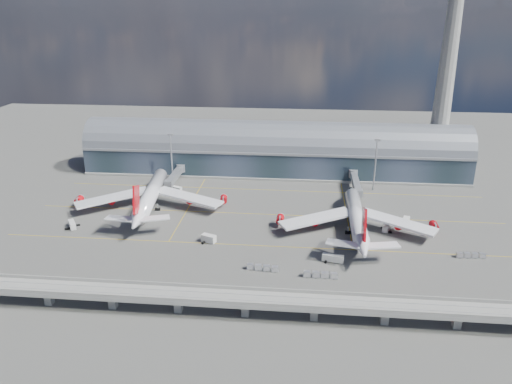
# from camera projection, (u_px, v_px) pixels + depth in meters

# --- Properties ---
(ground) EXTENTS (500.00, 500.00, 0.00)m
(ground) POSITION_uv_depth(u_px,v_px,m) (262.00, 234.00, 197.51)
(ground) COLOR #474744
(ground) RESTS_ON ground
(taxi_lines) EXTENTS (200.00, 80.12, 0.01)m
(taxi_lines) POSITION_uv_depth(u_px,v_px,m) (266.00, 212.00, 218.07)
(taxi_lines) COLOR gold
(taxi_lines) RESTS_ON ground
(terminal) EXTENTS (200.00, 30.00, 28.00)m
(terminal) POSITION_uv_depth(u_px,v_px,m) (274.00, 152.00, 266.00)
(terminal) COLOR #1F2D35
(terminal) RESTS_ON ground
(control_tower) EXTENTS (19.00, 19.00, 103.00)m
(control_tower) POSITION_uv_depth(u_px,v_px,m) (446.00, 76.00, 248.55)
(control_tower) COLOR gray
(control_tower) RESTS_ON ground
(guideway) EXTENTS (220.00, 8.50, 7.20)m
(guideway) POSITION_uv_depth(u_px,v_px,m) (245.00, 300.00, 144.48)
(guideway) COLOR gray
(guideway) RESTS_ON ground
(floodlight_mast_left) EXTENTS (3.00, 0.70, 25.70)m
(floodlight_mast_left) POSITION_uv_depth(u_px,v_px,m) (172.00, 157.00, 248.37)
(floodlight_mast_left) COLOR gray
(floodlight_mast_left) RESTS_ON ground
(floodlight_mast_right) EXTENTS (3.00, 0.70, 25.70)m
(floodlight_mast_right) POSITION_uv_depth(u_px,v_px,m) (375.00, 163.00, 239.24)
(floodlight_mast_right) COLOR gray
(floodlight_mast_right) RESTS_ON ground
(airliner_left) EXTENTS (67.64, 71.13, 21.67)m
(airliner_left) POSITION_uv_depth(u_px,v_px,m) (150.00, 196.00, 219.50)
(airliner_left) COLOR white
(airliner_left) RESTS_ON ground
(airliner_right) EXTENTS (64.13, 67.01, 21.31)m
(airliner_right) POSITION_uv_depth(u_px,v_px,m) (357.00, 219.00, 197.68)
(airliner_right) COLOR white
(airliner_right) RESTS_ON ground
(jet_bridge_left) EXTENTS (4.40, 28.00, 7.25)m
(jet_bridge_left) POSITION_uv_depth(u_px,v_px,m) (176.00, 175.00, 249.44)
(jet_bridge_left) COLOR gray
(jet_bridge_left) RESTS_ON ground
(jet_bridge_right) EXTENTS (4.40, 32.00, 7.25)m
(jet_bridge_right) POSITION_uv_depth(u_px,v_px,m) (355.00, 182.00, 239.54)
(jet_bridge_right) COLOR gray
(jet_bridge_right) RESTS_ON ground
(service_truck_0) EXTENTS (5.42, 6.69, 2.73)m
(service_truck_0) POSITION_uv_depth(u_px,v_px,m) (72.00, 225.00, 202.53)
(service_truck_0) COLOR beige
(service_truck_0) RESTS_ON ground
(service_truck_1) EXTENTS (6.02, 4.37, 3.18)m
(service_truck_1) POSITION_uv_depth(u_px,v_px,m) (209.00, 239.00, 190.11)
(service_truck_1) COLOR beige
(service_truck_1) RESTS_ON ground
(service_truck_2) EXTENTS (7.81, 3.62, 2.73)m
(service_truck_2) POSITION_uv_depth(u_px,v_px,m) (333.00, 258.00, 175.99)
(service_truck_2) COLOR beige
(service_truck_2) RESTS_ON ground
(service_truck_3) EXTENTS (4.25, 6.04, 2.73)m
(service_truck_3) POSITION_uv_depth(u_px,v_px,m) (387.00, 228.00, 199.75)
(service_truck_3) COLOR beige
(service_truck_3) RESTS_ON ground
(service_truck_4) EXTENTS (3.97, 5.94, 3.16)m
(service_truck_4) POSITION_uv_depth(u_px,v_px,m) (406.00, 222.00, 204.88)
(service_truck_4) COLOR beige
(service_truck_4) RESTS_ON ground
(service_truck_5) EXTENTS (5.84, 4.09, 2.64)m
(service_truck_5) POSITION_uv_depth(u_px,v_px,m) (177.00, 189.00, 241.31)
(service_truck_5) COLOR beige
(service_truck_5) RESTS_ON ground
(cargo_train_0) EXTENTS (11.36, 2.96, 1.87)m
(cargo_train_0) POSITION_uv_depth(u_px,v_px,m) (263.00, 268.00, 170.52)
(cargo_train_0) COLOR gray
(cargo_train_0) RESTS_ON ground
(cargo_train_1) EXTENTS (11.70, 2.08, 1.94)m
(cargo_train_1) POSITION_uv_depth(u_px,v_px,m) (320.00, 275.00, 166.06)
(cargo_train_1) COLOR gray
(cargo_train_1) RESTS_ON ground
(cargo_train_2) EXTENTS (10.51, 2.02, 1.74)m
(cargo_train_2) POSITION_uv_depth(u_px,v_px,m) (471.00, 255.00, 179.00)
(cargo_train_2) COLOR gray
(cargo_train_2) RESTS_ON ground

